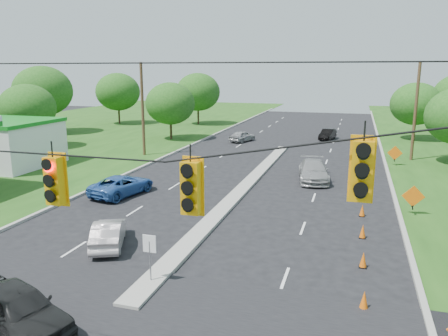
% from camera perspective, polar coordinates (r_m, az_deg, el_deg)
% --- Properties ---
extents(curb_left, '(0.25, 110.00, 0.16)m').
position_cam_1_polar(curb_left, '(42.90, -7.48, 1.48)').
color(curb_left, gray).
rests_on(curb_left, ground).
extents(curb_right, '(0.25, 110.00, 0.16)m').
position_cam_1_polar(curb_right, '(39.28, 20.48, -0.27)').
color(curb_right, gray).
rests_on(curb_right, ground).
extents(median, '(1.00, 34.00, 0.18)m').
position_cam_1_polar(median, '(31.33, 2.68, -2.62)').
color(median, gray).
rests_on(median, ground).
extents(median_sign, '(0.55, 0.06, 2.05)m').
position_cam_1_polar(median_sign, '(17.47, -9.68, -10.45)').
color(median_sign, gray).
rests_on(median_sign, ground).
extents(signal_span, '(25.60, 0.32, 9.00)m').
position_cam_1_polar(signal_span, '(10.92, -27.27, -6.40)').
color(signal_span, '#422D1C').
rests_on(signal_span, ground).
extents(utility_pole_far_left, '(0.28, 0.28, 9.00)m').
position_cam_1_polar(utility_pole_far_left, '(43.31, -10.58, 7.50)').
color(utility_pole_far_left, '#422D1C').
rests_on(utility_pole_far_left, ground).
extents(utility_pole_far_right, '(0.28, 0.28, 9.00)m').
position_cam_1_polar(utility_pole_far_right, '(43.77, 23.73, 6.70)').
color(utility_pole_far_right, '#422D1C').
rests_on(utility_pole_far_right, ground).
extents(cone_1, '(0.32, 0.32, 0.70)m').
position_cam_1_polar(cone_1, '(16.81, 17.83, -16.10)').
color(cone_1, '#E15E0B').
rests_on(cone_1, ground).
extents(cone_2, '(0.32, 0.32, 0.70)m').
position_cam_1_polar(cone_2, '(19.96, 17.73, -11.34)').
color(cone_2, '#E15E0B').
rests_on(cone_2, ground).
extents(cone_3, '(0.32, 0.32, 0.70)m').
position_cam_1_polar(cone_3, '(23.21, 17.66, -7.89)').
color(cone_3, '#E15E0B').
rests_on(cone_3, ground).
extents(cone_4, '(0.32, 0.32, 0.70)m').
position_cam_1_polar(cone_4, '(26.52, 17.61, -5.30)').
color(cone_4, '#E15E0B').
rests_on(cone_4, ground).
extents(cone_5, '(0.32, 0.32, 0.70)m').
position_cam_1_polar(cone_5, '(29.88, 17.58, -3.28)').
color(cone_5, '#E15E0B').
rests_on(cone_5, ground).
extents(cone_6, '(0.32, 0.32, 0.70)m').
position_cam_1_polar(cone_6, '(33.27, 17.55, -1.68)').
color(cone_6, '#E15E0B').
rests_on(cone_6, ground).
extents(cone_7, '(0.32, 0.32, 0.70)m').
position_cam_1_polar(cone_7, '(36.69, 18.45, -0.43)').
color(cone_7, '#E15E0B').
rests_on(cone_7, ground).
extents(cone_8, '(0.32, 0.32, 0.70)m').
position_cam_1_polar(cone_8, '(40.11, 18.35, 0.66)').
color(cone_8, '#E15E0B').
rests_on(cone_8, ground).
extents(cone_9, '(0.32, 0.32, 0.70)m').
position_cam_1_polar(cone_9, '(43.55, 18.27, 1.58)').
color(cone_9, '#E15E0B').
rests_on(cone_9, ground).
extents(cone_10, '(0.32, 0.32, 0.70)m').
position_cam_1_polar(cone_10, '(46.99, 18.20, 2.36)').
color(cone_10, '#E15E0B').
rests_on(cone_10, ground).
extents(work_sign_1, '(1.27, 0.58, 1.37)m').
position_cam_1_polar(work_sign_1, '(27.48, 23.48, -3.53)').
color(work_sign_1, black).
rests_on(work_sign_1, ground).
extents(work_sign_2, '(1.27, 0.58, 1.37)m').
position_cam_1_polar(work_sign_2, '(41.08, 21.42, 1.76)').
color(work_sign_2, black).
rests_on(work_sign_2, ground).
extents(tree_2, '(5.88, 5.88, 6.86)m').
position_cam_1_polar(tree_2, '(50.94, -24.30, 7.17)').
color(tree_2, black).
rests_on(tree_2, ground).
extents(tree_3, '(7.56, 7.56, 8.82)m').
position_cam_1_polar(tree_3, '(62.36, -22.59, 9.28)').
color(tree_3, black).
rests_on(tree_3, ground).
extents(tree_4, '(6.72, 6.72, 7.84)m').
position_cam_1_polar(tree_4, '(69.98, -13.69, 9.64)').
color(tree_4, black).
rests_on(tree_4, ground).
extents(tree_5, '(5.88, 5.88, 6.86)m').
position_cam_1_polar(tree_5, '(52.96, -7.03, 8.35)').
color(tree_5, black).
rests_on(tree_5, ground).
extents(tree_6, '(6.72, 6.72, 7.84)m').
position_cam_1_polar(tree_6, '(67.56, -3.42, 9.88)').
color(tree_6, black).
rests_on(tree_6, ground).
extents(tree_12, '(5.88, 5.88, 6.86)m').
position_cam_1_polar(tree_12, '(56.83, 23.77, 7.68)').
color(tree_12, black).
rests_on(tree_12, ground).
extents(black_sedan, '(4.79, 3.17, 1.51)m').
position_cam_1_polar(black_sedan, '(16.19, -25.33, -16.29)').
color(black_sedan, black).
rests_on(black_sedan, ground).
extents(white_sedan, '(2.79, 4.04, 1.26)m').
position_cam_1_polar(white_sedan, '(21.84, -14.84, -8.23)').
color(white_sedan, '#B4A9A8').
rests_on(white_sedan, ground).
extents(blue_pickup, '(3.22, 5.24, 1.36)m').
position_cam_1_polar(blue_pickup, '(30.26, -13.18, -2.18)').
color(blue_pickup, '#2D59A1').
rests_on(blue_pickup, ground).
extents(silver_car_far, '(2.94, 5.51, 1.52)m').
position_cam_1_polar(silver_car_far, '(33.90, 11.60, -0.36)').
color(silver_car_far, gray).
rests_on(silver_car_far, ground).
extents(silver_car_oncoming, '(2.76, 4.11, 1.30)m').
position_cam_1_polar(silver_car_oncoming, '(51.48, 2.40, 4.18)').
color(silver_car_oncoming, gray).
rests_on(silver_car_oncoming, ground).
extents(dark_car_receding, '(1.99, 4.04, 1.27)m').
position_cam_1_polar(dark_car_receding, '(54.41, 13.39, 4.30)').
color(dark_car_receding, black).
rests_on(dark_car_receding, ground).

